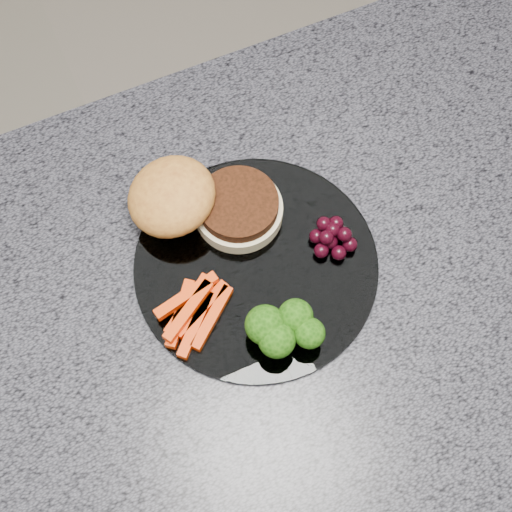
{
  "coord_description": "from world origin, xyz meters",
  "views": [
    {
      "loc": [
        -0.05,
        -0.24,
        1.6
      ],
      "look_at": [
        0.07,
        0.03,
        0.93
      ],
      "focal_mm": 50.0,
      "sensor_mm": 36.0,
      "label": 1
    }
  ],
  "objects_px": {
    "island_cabinet": "(222,409)",
    "plate": "(256,265)",
    "burger": "(196,203)",
    "grape_bunch": "(333,236)"
  },
  "relations": [
    {
      "from": "island_cabinet",
      "to": "plate",
      "type": "relative_size",
      "value": 4.62
    },
    {
      "from": "island_cabinet",
      "to": "plate",
      "type": "distance_m",
      "value": 0.48
    },
    {
      "from": "burger",
      "to": "grape_bunch",
      "type": "distance_m",
      "value": 0.15
    },
    {
      "from": "burger",
      "to": "grape_bunch",
      "type": "xyz_separation_m",
      "value": [
        0.12,
        -0.09,
        -0.01
      ]
    },
    {
      "from": "island_cabinet",
      "to": "grape_bunch",
      "type": "relative_size",
      "value": 24.51
    },
    {
      "from": "plate",
      "to": "burger",
      "type": "relative_size",
      "value": 1.37
    },
    {
      "from": "grape_bunch",
      "to": "burger",
      "type": "bearing_deg",
      "value": 142.32
    },
    {
      "from": "island_cabinet",
      "to": "burger",
      "type": "distance_m",
      "value": 0.51
    },
    {
      "from": "plate",
      "to": "burger",
      "type": "xyz_separation_m",
      "value": [
        -0.03,
        0.08,
        0.03
      ]
    },
    {
      "from": "island_cabinet",
      "to": "burger",
      "type": "xyz_separation_m",
      "value": [
        0.04,
        0.11,
        0.5
      ]
    }
  ]
}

